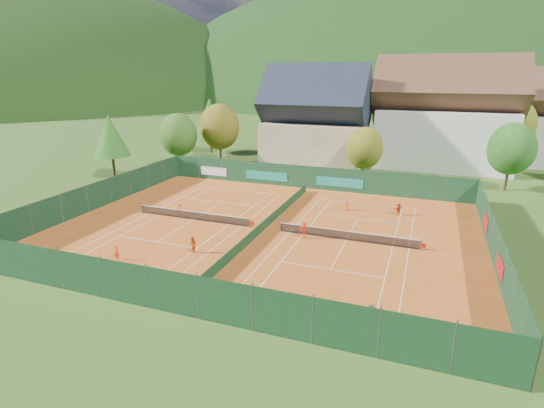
{
  "coord_description": "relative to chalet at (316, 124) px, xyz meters",
  "views": [
    {
      "loc": [
        14.12,
        -36.06,
        14.83
      ],
      "look_at": [
        0.0,
        2.0,
        2.0
      ],
      "focal_mm": 28.0,
      "sensor_mm": 36.0,
      "label": 1
    }
  ],
  "objects": [
    {
      "name": "ground",
      "position": [
        3.0,
        -30.0,
        -6.64
      ],
      "size": [
        600.0,
        600.0,
        0.0
      ],
      "primitive_type": "plane",
      "color": "#305019",
      "rests_on": "ground"
    },
    {
      "name": "clay_pad",
      "position": [
        3.0,
        -30.0,
        -6.62
      ],
      "size": [
        40.0,
        32.0,
        0.01
      ],
      "primitive_type": "cube",
      "color": "#B5511A",
      "rests_on": "ground"
    },
    {
      "name": "court_markings_left",
      "position": [
        -5.0,
        -30.0,
        -6.61
      ],
      "size": [
        11.03,
        23.83,
        0.0
      ],
      "color": "white",
      "rests_on": "ground"
    },
    {
      "name": "court_markings_right",
      "position": [
        11.0,
        -30.0,
        -6.61
      ],
      "size": [
        11.03,
        23.83,
        0.0
      ],
      "color": "white",
      "rests_on": "ground"
    },
    {
      "name": "tennis_net_left",
      "position": [
        -4.85,
        -30.0,
        -6.12
      ],
      "size": [
        13.3,
        0.1,
        1.02
      ],
      "color": "#59595B",
      "rests_on": "ground"
    },
    {
      "name": "tennis_net_right",
      "position": [
        11.15,
        -30.0,
        -6.12
      ],
      "size": [
        13.3,
        0.1,
        1.02
      ],
      "color": "#59595B",
      "rests_on": "ground"
    },
    {
      "name": "court_divider",
      "position": [
        3.0,
        -30.0,
        -6.12
      ],
      "size": [
        0.03,
        28.8,
        1.0
      ],
      "color": "#14371D",
      "rests_on": "ground"
    },
    {
      "name": "fence_north",
      "position": [
        2.54,
        -14.01,
        -5.16
      ],
      "size": [
        40.0,
        0.1,
        3.0
      ],
      "color": "#163C23",
      "rests_on": "ground"
    },
    {
      "name": "fence_south",
      "position": [
        3.0,
        -46.0,
        -5.12
      ],
      "size": [
        40.0,
        0.04,
        3.0
      ],
      "color": "#123218",
      "rests_on": "ground"
    },
    {
      "name": "fence_west",
      "position": [
        -17.0,
        -30.0,
        -5.12
      ],
      "size": [
        0.04,
        32.0,
        3.0
      ],
      "color": "#12331E",
      "rests_on": "ground"
    },
    {
      "name": "fence_east",
      "position": [
        23.0,
        -29.95,
        -5.14
      ],
      "size": [
        0.09,
        32.0,
        3.0
      ],
      "color": "#13341C",
      "rests_on": "ground"
    },
    {
      "name": "chalet",
      "position": [
        0.0,
        0.0,
        0.0
      ],
      "size": [
        16.2,
        12.0,
        16.0
      ],
      "color": "beige",
      "rests_on": "ground"
    },
    {
      "name": "hotel_block_a",
      "position": [
        19.0,
        6.0,
        0.76
      ],
      "size": [
        21.6,
        11.0,
        17.25
      ],
      "color": "silver",
      "rests_on": "ground"
    },
    {
      "name": "hotel_block_b",
      "position": [
        33.0,
        14.0,
        -0.01
      ],
      "size": [
        17.28,
        10.0,
        15.5
      ],
      "color": "silver",
      "rests_on": "ground"
    },
    {
      "name": "tree_west_front",
      "position": [
        -19.0,
        -10.0,
        -1.23
      ],
      "size": [
        5.72,
        5.72,
        8.69
      ],
      "color": "#49341A",
      "rests_on": "ground"
    },
    {
      "name": "tree_west_mid",
      "position": [
        -15.0,
        -4.0,
        -0.56
      ],
      "size": [
        6.44,
        6.44,
        9.78
      ],
      "color": "#422A17",
      "rests_on": "ground"
    },
    {
      "name": "tree_west_back",
      "position": [
        -21.0,
        4.0,
        0.11
      ],
      "size": [
        5.6,
        5.6,
        10.0
      ],
      "color": "#402E17",
      "rests_on": "ground"
    },
    {
      "name": "tree_center",
      "position": [
        9.0,
        -8.0,
        -1.91
      ],
      "size": [
        5.01,
        5.01,
        7.6
      ],
      "color": "#4B2C1A",
      "rests_on": "ground"
    },
    {
      "name": "tree_east_front",
      "position": [
        27.0,
        -6.0,
        -1.23
      ],
      "size": [
        5.72,
        5.72,
        8.69
      ],
      "color": "#452D18",
      "rests_on": "ground"
    },
    {
      "name": "tree_west_side",
      "position": [
        -25.0,
        -18.0,
        -0.56
      ],
      "size": [
        5.04,
        5.04,
        9.0
      ],
      "color": "#432B18",
      "rests_on": "ground"
    },
    {
      "name": "tree_east_back",
      "position": [
        29.0,
        10.0,
        0.12
      ],
      "size": [
        7.15,
        7.15,
        10.86
      ],
      "color": "#412917",
      "rests_on": "ground"
    },
    {
      "name": "mountain_backdrop",
      "position": [
        31.54,
        203.48,
        -46.26
      ],
      "size": [
        820.0,
        530.0,
        242.0
      ],
      "color": "black",
      "rests_on": "ground"
    },
    {
      "name": "ball_hopper",
      "position": [
        14.84,
        -41.96,
        -6.07
      ],
      "size": [
        0.34,
        0.34,
        0.8
      ],
      "color": "slate",
      "rests_on": "ground"
    },
    {
      "name": "loose_ball_0",
      "position": [
        -5.44,
        -33.35,
        -6.59
      ],
      "size": [
        0.07,
        0.07,
        0.07
      ],
      "primitive_type": "sphere",
      "color": "#CCD833",
      "rests_on": "ground"
    },
    {
      "name": "loose_ball_1",
      "position": [
        7.44,
        -39.64,
        -6.59
      ],
      "size": [
        0.07,
        0.07,
        0.07
      ],
      "primitive_type": "sphere",
      "color": "#CCD833",
      "rests_on": "ground"
    },
    {
      "name": "loose_ball_2",
      "position": [
        6.66,
        -24.26,
        -6.59
      ],
      "size": [
        0.07,
        0.07,
        0.07
      ],
      "primitive_type": "sphere",
      "color": "#CCD833",
      "rests_on": "ground"
    },
    {
      "name": "loose_ball_3",
      "position": [
        -3.07,
        -24.97,
        -6.59
      ],
      "size": [
        0.07,
        0.07,
        0.07
      ],
      "primitive_type": "sphere",
      "color": "#CCD833",
      "rests_on": "ground"
    },
    {
      "name": "loose_ball_4",
      "position": [
        13.8,
        -30.92,
        -6.59
      ],
      "size": [
        0.07,
        0.07,
        0.07
      ],
      "primitive_type": "sphere",
      "color": "#CCD833",
      "rests_on": "ground"
    },
    {
      "name": "player_left_near",
      "position": [
        -5.81,
        -40.69,
        -6.01
      ],
      "size": [
        0.49,
        0.36,
        1.23
      ],
      "primitive_type": "imported",
      "rotation": [
        0.0,
        0.0,
        0.16
      ],
      "color": "#D74513",
      "rests_on": "ground"
    },
    {
      "name": "player_left_mid",
      "position": [
        -0.67,
        -37.4,
        -5.89
      ],
      "size": [
        0.88,
        0.81,
        1.47
      ],
      "primitive_type": "imported",
      "rotation": [
        0.0,
        0.0,
        -0.43
      ],
      "color": "#D74E13",
      "rests_on": "ground"
    },
    {
      "name": "player_left_far",
      "position": [
        -7.16,
        -29.1,
        -5.98
      ],
      "size": [
        0.93,
        0.69,
        1.29
      ],
      "primitive_type": "imported",
      "rotation": [
        0.0,
        0.0,
        2.87
      ],
      "color": "orange",
      "rests_on": "ground"
    },
    {
      "name": "player_right_near",
      "position": [
        7.23,
        -30.92,
        -5.84
      ],
      "size": [
        0.91,
        0.94,
        1.58
      ],
      "primitive_type": "imported",
      "rotation": [
        0.0,
        0.0,
        0.83
      ],
      "color": "#FE4F16",
      "rests_on": "ground"
    },
    {
      "name": "player_right_far_a",
      "position": [
        9.39,
        -21.45,
        -6.01
      ],
      "size": [
        0.62,
        0.43,
        1.22
      ],
      "primitive_type": "imported",
      "rotation": [
        0.0,
        0.0,
        3.22
      ],
      "color": "#EE5815",
      "rests_on": "ground"
    },
    {
      "name": "player_right_far_b",
      "position": [
        14.85,
        -21.06,
        -5.94
      ],
      "size": [
        1.18,
        1.18,
        1.36
      ],
      "primitive_type": "imported",
      "rotation": [
        0.0,
        0.0,
        3.93
      ],
      "color": "#CE4212",
      "rests_on": "ground"
    }
  ]
}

